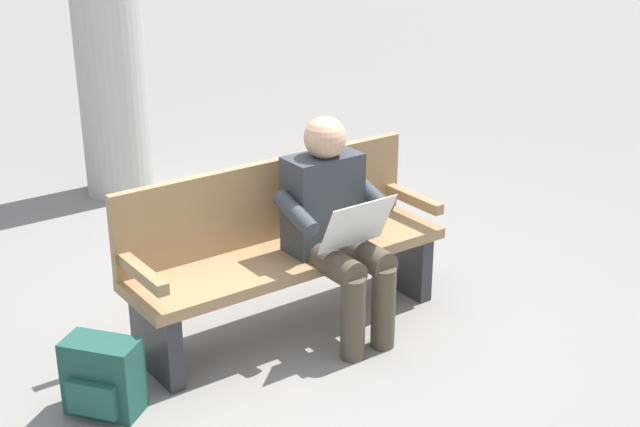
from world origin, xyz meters
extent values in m
plane|color=gray|center=(0.00, 0.00, 0.00)|extent=(40.00, 40.00, 0.00)
cube|color=#9E7A51|center=(0.00, 0.00, 0.42)|extent=(1.81, 0.50, 0.06)
cube|color=#9E7A51|center=(0.00, -0.21, 0.68)|extent=(1.80, 0.07, 0.45)
cube|color=#9E7A51|center=(-0.85, -0.01, 0.57)|extent=(0.07, 0.48, 0.06)
cube|color=#9E7A51|center=(0.85, 0.01, 0.57)|extent=(0.07, 0.48, 0.06)
cube|color=#2D2D33|center=(-0.80, -0.01, 0.20)|extent=(0.08, 0.43, 0.39)
cube|color=#2D2D33|center=(0.80, 0.01, 0.20)|extent=(0.08, 0.43, 0.39)
cube|color=#33383D|center=(-0.18, 0.05, 0.71)|extent=(0.40, 0.22, 0.52)
sphere|color=tan|center=(-0.18, 0.07, 1.07)|extent=(0.22, 0.22, 0.22)
cylinder|color=#4C4233|center=(-0.28, 0.26, 0.47)|extent=(0.15, 0.42, 0.15)
cylinder|color=#4C4233|center=(-0.08, 0.26, 0.47)|extent=(0.15, 0.42, 0.15)
cylinder|color=#4C4233|center=(-0.28, 0.45, 0.23)|extent=(0.13, 0.13, 0.45)
cylinder|color=#4C4233|center=(-0.08, 0.45, 0.23)|extent=(0.13, 0.13, 0.45)
cylinder|color=#33383D|center=(-0.42, 0.15, 0.74)|extent=(0.09, 0.31, 0.18)
cylinder|color=#33383D|center=(0.06, 0.15, 0.74)|extent=(0.09, 0.31, 0.18)
cube|color=silver|center=(-0.18, 0.35, 0.68)|extent=(0.40, 0.14, 0.27)
cube|color=#1E4C42|center=(1.14, 0.16, 0.18)|extent=(0.36, 0.39, 0.36)
cube|color=#23574C|center=(1.23, 0.23, 0.13)|extent=(0.18, 0.21, 0.16)
camera|label=1|loc=(2.33, 3.58, 2.37)|focal=49.51mm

